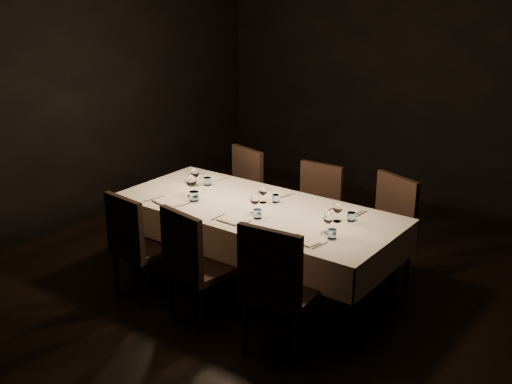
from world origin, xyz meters
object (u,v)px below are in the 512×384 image
Objects in this scene: dining_table at (256,215)px; chair_far_right at (385,226)px; chair_near_center at (194,261)px; chair_near_right at (278,285)px; chair_far_left at (239,190)px; chair_far_center at (315,207)px; chair_near_left at (137,241)px.

chair_far_right is (0.87, 0.76, -0.14)m from dining_table.
chair_near_center is 1.79m from chair_far_right.
chair_far_right is at bearing -99.65° from chair_near_right.
chair_near_right is (0.76, -0.76, -0.12)m from dining_table.
chair_far_left is 1.67m from chair_far_right.
dining_table is at bearing -50.57° from chair_near_right.
chair_near_right is at bearing -74.03° from chair_far_right.
chair_far_left is 1.03× the size of chair_far_center.
chair_far_right reaches higher than chair_far_center.
chair_far_right reaches higher than chair_near_left.
chair_near_center is 1.74m from chair_far_left.
dining_table is 2.55× the size of chair_far_right.
dining_table is 1.05m from chair_near_left.
chair_near_right is 1.05× the size of chair_far_right.
chair_near_center is 0.93× the size of chair_near_right.
chair_near_right reaches higher than chair_far_right.
chair_near_left is 0.96× the size of chair_far_right.
dining_table is at bearing -127.71° from chair_near_left.
chair_near_right is 1.75m from chair_far_center.
chair_far_center is (0.89, 0.07, -0.01)m from chair_far_left.
chair_far_left is at bearing -178.19° from chair_far_center.
dining_table is 2.59× the size of chair_near_center.
dining_table is at bearing -98.33° from chair_far_center.
chair_far_right is (1.67, -0.03, 0.01)m from chair_far_left.
chair_far_left is at bearing -50.27° from chair_near_right.
chair_near_right reaches higher than chair_near_center.
dining_table is 2.70× the size of chair_far_center.
chair_near_center is 1.04× the size of chair_far_center.
chair_far_left reaches higher than chair_near_left.
chair_far_right is at bearing -9.16° from chair_far_center.
chair_near_right is 1.09× the size of chair_far_left.
chair_near_left is 0.97× the size of chair_near_center.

